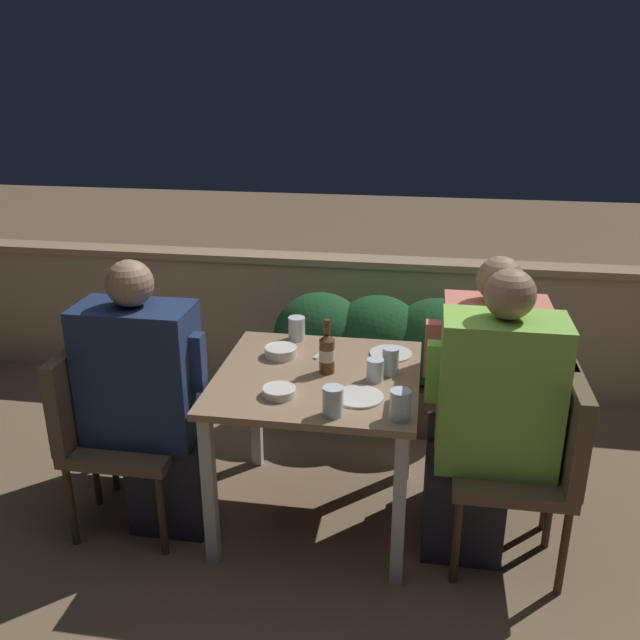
% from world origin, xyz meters
% --- Properties ---
extents(ground_plane, '(16.00, 16.00, 0.00)m').
position_xyz_m(ground_plane, '(0.00, 0.00, 0.00)').
color(ground_plane, '#7A6047').
extents(parapet_wall, '(9.00, 0.18, 0.84)m').
position_xyz_m(parapet_wall, '(0.00, 1.37, 0.43)').
color(parapet_wall, tan).
rests_on(parapet_wall, ground_plane).
extents(dining_table, '(0.85, 0.85, 0.71)m').
position_xyz_m(dining_table, '(0.00, 0.00, 0.61)').
color(dining_table, '#937556').
rests_on(dining_table, ground_plane).
extents(planter_hedge, '(1.17, 0.47, 0.75)m').
position_xyz_m(planter_hedge, '(0.19, 0.92, 0.42)').
color(planter_hedge, brown).
rests_on(planter_hedge, ground_plane).
extents(chair_left_near, '(0.47, 0.46, 0.84)m').
position_xyz_m(chair_left_near, '(-0.89, -0.16, 0.50)').
color(chair_left_near, brown).
rests_on(chair_left_near, ground_plane).
extents(person_navy_jumper, '(0.52, 0.26, 1.22)m').
position_xyz_m(person_navy_jumper, '(-0.69, -0.16, 0.61)').
color(person_navy_jumper, '#282833').
rests_on(person_navy_jumper, ground_plane).
extents(chair_left_far, '(0.47, 0.46, 0.84)m').
position_xyz_m(chair_left_far, '(-0.92, 0.12, 0.50)').
color(chair_left_far, brown).
rests_on(chair_left_far, ground_plane).
extents(chair_right_near, '(0.47, 0.46, 0.84)m').
position_xyz_m(chair_right_near, '(0.90, -0.13, 0.50)').
color(chair_right_near, brown).
rests_on(chair_right_near, ground_plane).
extents(person_green_blouse, '(0.52, 0.26, 1.24)m').
position_xyz_m(person_green_blouse, '(0.70, -0.13, 0.62)').
color(person_green_blouse, '#282833').
rests_on(person_green_blouse, ground_plane).
extents(chair_right_far, '(0.47, 0.46, 0.84)m').
position_xyz_m(chair_right_far, '(0.89, 0.14, 0.50)').
color(chair_right_far, brown).
rests_on(chair_right_far, ground_plane).
extents(person_coral_top, '(0.50, 0.26, 1.21)m').
position_xyz_m(person_coral_top, '(0.69, 0.14, 0.61)').
color(person_coral_top, '#282833').
rests_on(person_coral_top, ground_plane).
extents(beer_bottle, '(0.07, 0.07, 0.24)m').
position_xyz_m(beer_bottle, '(0.04, 0.03, 0.80)').
color(beer_bottle, brown).
rests_on(beer_bottle, dining_table).
extents(plate_0, '(0.19, 0.19, 0.01)m').
position_xyz_m(plate_0, '(0.19, -0.19, 0.71)').
color(plate_0, silver).
rests_on(plate_0, dining_table).
extents(plate_1, '(0.19, 0.19, 0.01)m').
position_xyz_m(plate_1, '(0.29, 0.25, 0.71)').
color(plate_1, silver).
rests_on(plate_1, dining_table).
extents(bowl_0, '(0.13, 0.13, 0.04)m').
position_xyz_m(bowl_0, '(-0.12, -0.22, 0.73)').
color(bowl_0, silver).
rests_on(bowl_0, dining_table).
extents(bowl_1, '(0.14, 0.14, 0.05)m').
position_xyz_m(bowl_1, '(-0.19, 0.16, 0.74)').
color(bowl_1, silver).
rests_on(bowl_1, dining_table).
extents(glass_cup_0, '(0.08, 0.08, 0.12)m').
position_xyz_m(glass_cup_0, '(0.36, -0.33, 0.77)').
color(glass_cup_0, silver).
rests_on(glass_cup_0, dining_table).
extents(glass_cup_1, '(0.07, 0.07, 0.09)m').
position_xyz_m(glass_cup_1, '(0.24, -0.02, 0.76)').
color(glass_cup_1, silver).
rests_on(glass_cup_1, dining_table).
extents(glass_cup_2, '(0.08, 0.08, 0.11)m').
position_xyz_m(glass_cup_2, '(-0.16, 0.36, 0.77)').
color(glass_cup_2, silver).
rests_on(glass_cup_2, dining_table).
extents(glass_cup_3, '(0.08, 0.08, 0.11)m').
position_xyz_m(glass_cup_3, '(0.11, -0.34, 0.77)').
color(glass_cup_3, silver).
rests_on(glass_cup_3, dining_table).
extents(glass_cup_4, '(0.07, 0.07, 0.12)m').
position_xyz_m(glass_cup_4, '(0.30, 0.05, 0.77)').
color(glass_cup_4, silver).
rests_on(glass_cup_4, dining_table).
extents(fork_0, '(0.07, 0.17, 0.01)m').
position_xyz_m(fork_0, '(-0.01, 0.23, 0.71)').
color(fork_0, silver).
rests_on(fork_0, dining_table).
extents(potted_plant, '(0.29, 0.29, 0.70)m').
position_xyz_m(potted_plant, '(0.99, 0.56, 0.42)').
color(potted_plant, '#B2A899').
rests_on(potted_plant, ground_plane).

